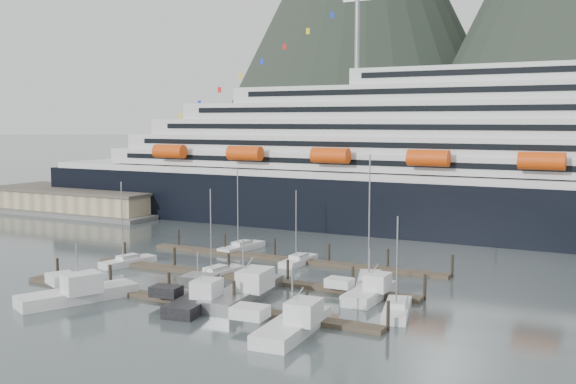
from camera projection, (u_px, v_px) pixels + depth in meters
name	position (u px, v px, depth m)	size (l,w,h in m)	color
ground	(265.00, 289.00, 83.52)	(1600.00, 1600.00, 0.00)	#465152
cruise_ship	(571.00, 171.00, 116.96)	(210.00, 30.40, 50.30)	black
warehouse	(81.00, 202.00, 153.36)	(46.00, 20.00, 5.80)	#595956
dock_near	(185.00, 300.00, 76.97)	(48.18, 2.28, 3.20)	#403629
dock_mid	(244.00, 277.00, 88.44)	(48.18, 2.28, 3.20)	#403629
dock_far	(290.00, 259.00, 99.91)	(48.18, 2.28, 3.20)	#403629
sailboat_a	(128.00, 262.00, 97.23)	(4.41, 8.84, 12.55)	silver
sailboat_b	(216.00, 274.00, 89.70)	(3.95, 9.60, 12.31)	silver
sailboat_d	(369.00, 284.00, 84.13)	(6.34, 12.15, 17.24)	silver
sailboat_e	(242.00, 248.00, 108.28)	(3.55, 9.79, 13.91)	silver
sailboat_f	(299.00, 261.00, 97.99)	(2.53, 8.18, 11.25)	silver
sailboat_h	(397.00, 311.00, 72.49)	(4.62, 9.34, 11.25)	silver
trawler_a	(77.00, 293.00, 77.85)	(11.41, 13.87, 7.46)	silver
trawler_b	(197.00, 300.00, 75.03)	(8.39, 10.99, 6.88)	black
trawler_c	(242.00, 291.00, 78.50)	(11.09, 15.64, 7.86)	gray
trawler_d	(291.00, 324.00, 65.95)	(9.21, 12.43, 7.28)	silver
trawler_e	(368.00, 291.00, 78.88)	(7.68, 10.08, 6.50)	silver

